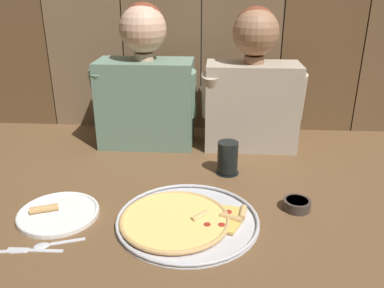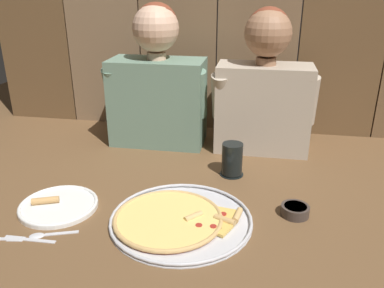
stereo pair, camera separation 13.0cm
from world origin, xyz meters
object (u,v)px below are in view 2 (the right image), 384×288
pizza_tray (177,219)px  diner_right (264,87)px  diner_left (157,82)px  dinner_plate (58,205)px  drinking_glass (232,160)px  dipping_bowl (295,210)px

pizza_tray → diner_right: bearing=69.1°
diner_left → diner_right: diner_left is taller
dinner_plate → diner_left: size_ratio=0.42×
drinking_glass → diner_right: size_ratio=0.21×
dinner_plate → drinking_glass: 0.63m
drinking_glass → dipping_bowl: bearing=-48.6°
diner_right → drinking_glass: bearing=-110.3°
pizza_tray → drinking_glass: 0.38m
dinner_plate → diner_right: 0.92m
drinking_glass → diner_left: size_ratio=0.21×
drinking_glass → dipping_bowl: (0.22, -0.25, -0.04)m
pizza_tray → diner_right: (0.24, 0.62, 0.26)m
pizza_tray → dinner_plate: dinner_plate is taller
dinner_plate → diner_right: diner_right is taller
pizza_tray → diner_right: diner_right is taller
diner_left → dipping_bowl: bearing=-42.6°
drinking_glass → dinner_plate: bearing=-147.7°
diner_left → diner_right: (0.45, -0.00, -0.00)m
drinking_glass → diner_left: bearing=141.9°
diner_left → diner_right: size_ratio=1.02×
dinner_plate → diner_right: (0.63, 0.61, 0.26)m
dipping_bowl → dinner_plate: bearing=-173.2°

